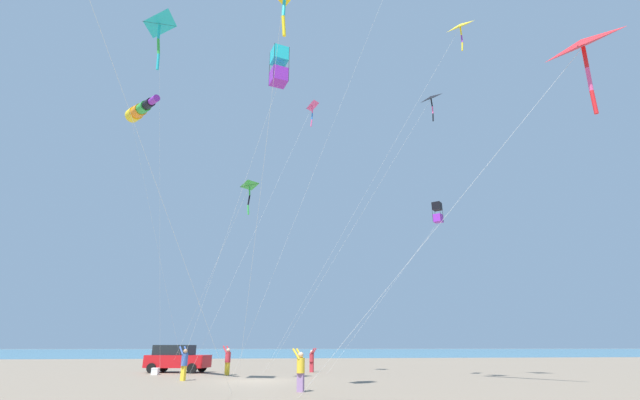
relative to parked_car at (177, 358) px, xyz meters
name	(u,v)px	position (x,y,z in m)	size (l,w,h in m)	color
ground_plane	(256,381)	(8.58, 5.74, -0.95)	(600.00, 600.00, 0.00)	#756654
ocean_water_strip	(260,351)	(-156.42, 5.74, -0.95)	(240.00, 600.00, 0.01)	#386B84
parked_car	(177,358)	(0.00, 0.00, 0.00)	(2.88, 4.62, 1.85)	red
cooler_box	(155,371)	(2.34, -0.89, -0.74)	(0.62, 0.42, 0.42)	white
person_adult_flyer	(301,368)	(14.82, 7.57, -0.03)	(0.57, 0.61, 1.69)	#8E6B9E
person_child_green_jacket	(228,359)	(3.45, 3.80, 0.03)	(0.63, 0.64, 1.80)	gold
person_child_grey_jacket	(184,362)	(7.95, 1.80, 0.01)	(0.62, 0.63, 1.77)	gold
person_bystander_far	(312,359)	(0.83, 9.60, -0.05)	(0.56, 0.59, 1.65)	#B72833
kite_delta_rainbow_low_near	(430,100)	(12.10, 15.43, 14.94)	(12.35, 9.73, 16.30)	black
kite_delta_small_distant	(459,28)	(12.19, 17.88, 20.50)	(11.72, 12.56, 21.94)	yellow
kite_delta_blue_topmost	(249,186)	(9.17, 4.80, 9.97)	(9.61, 5.83, 11.20)	green
kite_windsock_long_streamer_left	(140,110)	(8.65, -2.26, 14.92)	(10.68, 4.15, 16.56)	yellow
kite_box_striped_overhead	(437,213)	(7.43, 17.28, 9.30)	(4.79, 7.30, 10.96)	black
kite_delta_white_trailing	(159,24)	(12.93, -0.55, 18.09)	(12.41, 2.19, 19.50)	#1EB7C6
kite_delta_long_streamer_right	(311,107)	(5.01, 8.99, 18.20)	(3.61, 8.29, 19.56)	#EF4C93
kite_box_black_fish_shape	(279,67)	(15.95, 6.22, 13.70)	(7.39, 5.06, 15.63)	#1EB7C6
kite_delta_red_high_left	(582,46)	(24.38, 14.89, 9.17)	(8.40, 8.43, 10.57)	red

